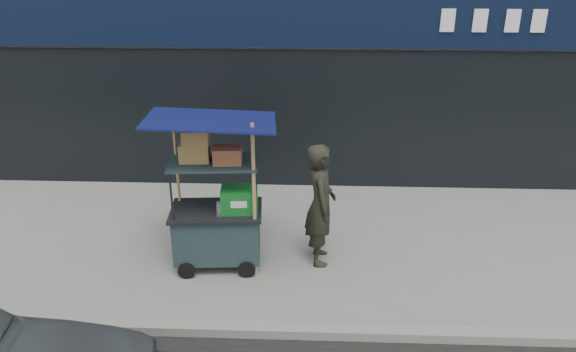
{
  "coord_description": "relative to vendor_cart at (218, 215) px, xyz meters",
  "views": [
    {
      "loc": [
        0.07,
        -5.27,
        4.16
      ],
      "look_at": [
        -0.19,
        1.2,
        1.34
      ],
      "focal_mm": 35.0,
      "sensor_mm": 36.0,
      "label": 1
    }
  ],
  "objects": [
    {
      "name": "vendor_cart",
      "position": [
        0.0,
        0.0,
        0.0
      ],
      "size": [
        1.67,
        1.23,
        2.14
      ],
      "rotation": [
        0.0,
        0.0,
        0.07
      ],
      "color": "#182929",
      "rests_on": "ground"
    },
    {
      "name": "ground",
      "position": [
        1.12,
        -1.25,
        -0.75
      ],
      "size": [
        80.0,
        80.0,
        0.0
      ],
      "primitive_type": "plane",
      "color": "slate",
      "rests_on": "ground"
    },
    {
      "name": "vendor_man",
      "position": [
        1.35,
        0.16,
        0.1
      ],
      "size": [
        0.45,
        0.65,
        1.7
      ],
      "primitive_type": "imported",
      "rotation": [
        0.0,
        0.0,
        1.64
      ],
      "color": "black",
      "rests_on": "ground"
    },
    {
      "name": "curb",
      "position": [
        1.12,
        -1.45,
        -0.69
      ],
      "size": [
        80.0,
        0.18,
        0.12
      ],
      "primitive_type": "cube",
      "color": "gray",
      "rests_on": "ground"
    }
  ]
}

